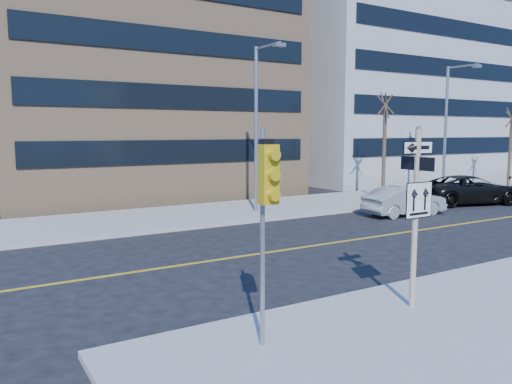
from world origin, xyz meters
TOP-DOWN VIEW (x-y plane):
  - ground at (0.00, 0.00)m, footprint 120.00×120.00m
  - far_sidewalk at (18.00, 12.00)m, footprint 66.00×6.00m
  - road_centerline at (12.00, 4.00)m, footprint 40.00×0.14m
  - sign_pole at (0.00, -2.51)m, footprint 0.92×0.92m
  - traffic_signal at (-4.00, -2.66)m, footprint 0.32×0.45m
  - parked_car_b at (10.11, 7.00)m, footprint 1.78×4.40m
  - parked_car_c at (16.32, 7.86)m, footprint 4.30×6.39m
  - streetlight_a at (4.00, 10.76)m, footprint 0.55×2.25m
  - streetlight_b at (18.00, 10.76)m, footprint 0.55×2.25m
  - street_tree_west at (13.00, 11.30)m, footprint 1.80×1.80m
  - street_tree_east at (26.00, 11.60)m, footprint 1.80×1.80m
  - building_brick at (2.00, 25.00)m, footprint 18.00×18.00m
  - building_grey_mid at (24.00, 24.00)m, footprint 20.00×16.00m
  - building_grey_far at (45.00, 27.00)m, footprint 18.00×18.00m

SIDE VIEW (x-z plane):
  - ground at x=0.00m, z-range 0.00..0.00m
  - road_centerline at x=12.00m, z-range 0.00..0.01m
  - far_sidewalk at x=18.00m, z-range 0.00..0.15m
  - parked_car_b at x=10.11m, z-range 0.00..1.42m
  - parked_car_c at x=16.32m, z-range 0.00..1.63m
  - sign_pole at x=0.00m, z-range 0.41..4.47m
  - traffic_signal at x=-4.00m, z-range 1.03..5.03m
  - streetlight_a at x=4.00m, z-range 0.76..8.76m
  - streetlight_b at x=18.00m, z-range 0.76..8.76m
  - street_tree_east at x=26.00m, z-range 2.07..7.82m
  - street_tree_west at x=13.00m, z-range 2.35..8.70m
  - building_grey_mid at x=24.00m, z-range 0.00..15.00m
  - building_grey_far at x=45.00m, z-range 0.00..16.00m
  - building_brick at x=2.00m, z-range 0.00..18.00m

